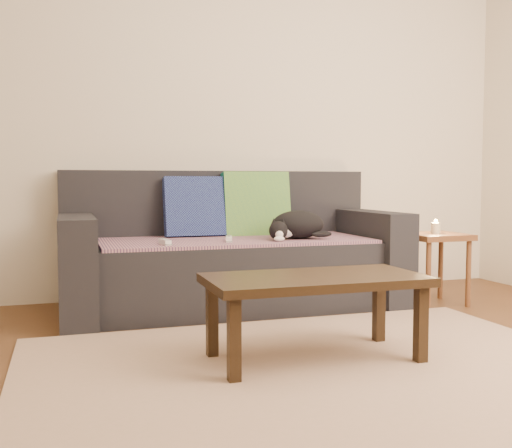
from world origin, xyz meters
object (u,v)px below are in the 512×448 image
at_px(sofa, 231,258).
at_px(cat, 296,225).
at_px(wii_remote_b, 229,239).
at_px(coffee_table, 315,286).
at_px(side_table, 435,246).
at_px(wii_remote_a, 165,242).

height_order(sofa, cat, sofa).
relative_size(wii_remote_b, coffee_table, 0.16).
bearing_deg(side_table, wii_remote_a, 178.31).
xyz_separation_m(sofa, cat, (0.37, -0.21, 0.22)).
xyz_separation_m(cat, wii_remote_a, (-0.84, -0.09, -0.07)).
bearing_deg(wii_remote_a, wii_remote_b, -88.26).
height_order(cat, side_table, cat).
height_order(sofa, coffee_table, sofa).
distance_m(cat, coffee_table, 1.13).
height_order(sofa, wii_remote_b, sofa).
bearing_deg(sofa, wii_remote_a, -147.08).
distance_m(sofa, cat, 0.48).
bearing_deg(cat, side_table, -1.58).
bearing_deg(wii_remote_a, side_table, -98.12).
relative_size(side_table, coffee_table, 0.48).
bearing_deg(cat, sofa, 157.34).
relative_size(sofa, wii_remote_b, 14.00).
height_order(wii_remote_a, side_table, wii_remote_a).
distance_m(wii_remote_b, side_table, 1.37).
height_order(sofa, wii_remote_a, sofa).
bearing_deg(sofa, wii_remote_b, -107.82).
relative_size(wii_remote_a, side_table, 0.33).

